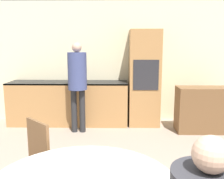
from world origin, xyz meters
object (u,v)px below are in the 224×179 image
(oven_unit, at_px, (144,78))
(sideboard, at_px, (206,110))
(chair_far_left, at_px, (31,165))
(bowl_centre, at_px, (37,179))
(person_standing, at_px, (77,77))

(oven_unit, xyz_separation_m, sideboard, (1.16, -0.46, -0.55))
(chair_far_left, relative_size, bowl_centre, 5.93)
(oven_unit, relative_size, sideboard, 1.76)
(sideboard, bearing_deg, bowl_centre, -125.54)
(sideboard, height_order, person_standing, person_standing)
(sideboard, xyz_separation_m, chair_far_left, (-2.56, -2.49, 0.08))
(chair_far_left, relative_size, person_standing, 0.55)
(sideboard, height_order, bowl_centre, sideboard)
(chair_far_left, bearing_deg, sideboard, 88.33)
(sideboard, bearing_deg, oven_unit, 158.22)
(chair_far_left, xyz_separation_m, person_standing, (0.09, 2.43, 0.54))
(oven_unit, xyz_separation_m, chair_far_left, (-1.40, -2.96, -0.47))
(person_standing, xyz_separation_m, bowl_centre, (0.21, -3.11, -0.30))
(bowl_centre, bearing_deg, oven_unit, 73.00)
(oven_unit, distance_m, person_standing, 1.42)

